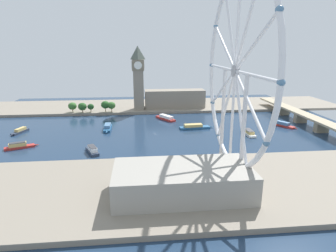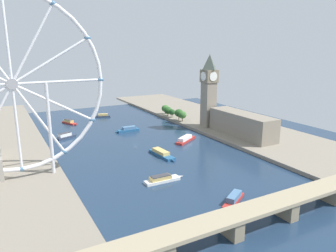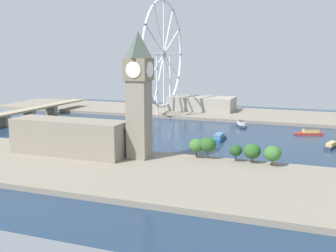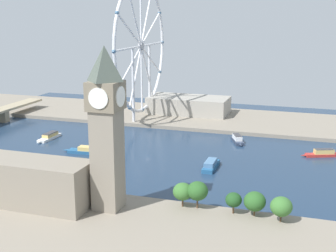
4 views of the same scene
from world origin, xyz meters
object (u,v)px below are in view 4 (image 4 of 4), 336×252
object	(u,v)px
tour_boat_2	(322,153)
tour_boat_4	(90,151)
riverside_hall	(189,105)
ferris_wheel	(141,47)
tour_boat_5	(237,139)
tour_boat_6	(98,172)
clock_tower	(106,126)
parliament_block	(16,180)
tour_boat_3	(49,136)
tour_boat_0	(211,165)

from	to	relation	value
tour_boat_2	tour_boat_4	distance (m)	160.13
riverside_hall	tour_boat_4	distance (m)	140.70
ferris_wheel	riverside_hall	world-z (taller)	ferris_wheel
tour_boat_5	tour_boat_6	xyz separation A→B (m)	(-99.60, 67.05, -0.13)
clock_tower	ferris_wheel	size ratio (longest dim) A/B	0.64
tour_boat_4	tour_boat_5	size ratio (longest dim) A/B	1.56
ferris_wheel	tour_boat_5	bearing A→B (deg)	-116.49
ferris_wheel	tour_boat_6	distance (m)	162.86
parliament_block	tour_boat_2	size ratio (longest dim) A/B	3.04
parliament_block	clock_tower	bearing A→B (deg)	-81.05
parliament_block	tour_boat_3	bearing A→B (deg)	25.23
tour_boat_5	tour_boat_6	distance (m)	120.07
tour_boat_0	tour_boat_5	bearing A→B (deg)	-5.42
tour_boat_6	tour_boat_5	bearing A→B (deg)	114.05
tour_boat_5	riverside_hall	bearing A→B (deg)	-165.18
tour_boat_3	tour_boat_6	bearing A→B (deg)	49.25
clock_tower	tour_boat_0	size ratio (longest dim) A/B	2.84
ferris_wheel	tour_boat_3	world-z (taller)	ferris_wheel
parliament_block	ferris_wheel	xyz separation A→B (m)	(201.75, 11.13, 51.58)
parliament_block	riverside_hall	xyz separation A→B (m)	(230.94, -24.34, -3.75)
tour_boat_2	tour_boat_4	size ratio (longest dim) A/B	0.71
clock_tower	tour_boat_4	bearing A→B (deg)	32.60
riverside_hall	tour_boat_0	xyz separation A→B (m)	(-141.22, -54.47, -8.44)
ferris_wheel	tour_boat_0	world-z (taller)	ferris_wheel
parliament_block	tour_boat_0	size ratio (longest dim) A/B	2.81
parliament_block	tour_boat_4	distance (m)	95.68
tour_boat_2	ferris_wheel	bearing A→B (deg)	-44.27
tour_boat_0	tour_boat_2	world-z (taller)	tour_boat_0
tour_boat_3	tour_boat_5	xyz separation A→B (m)	(35.36, -140.29, 0.42)
tour_boat_4	tour_boat_6	size ratio (longest dim) A/B	1.15
riverside_hall	tour_boat_3	world-z (taller)	riverside_hall
clock_tower	tour_boat_4	xyz separation A→B (m)	(87.07, 55.69, -42.03)
tour_boat_0	tour_boat_6	distance (m)	70.89
tour_boat_5	tour_boat_2	bearing A→B (deg)	51.75
tour_boat_5	tour_boat_0	bearing A→B (deg)	-28.03
ferris_wheel	tour_boat_4	bearing A→B (deg)	-178.73
parliament_block	tour_boat_3	world-z (taller)	parliament_block
parliament_block	tour_boat_4	world-z (taller)	parliament_block
tour_boat_2	tour_boat_5	bearing A→B (deg)	-37.10
tour_boat_2	tour_boat_6	xyz separation A→B (m)	(-83.12, 128.20, 0.12)
tour_boat_2	tour_boat_4	world-z (taller)	tour_boat_2
riverside_hall	parliament_block	bearing A→B (deg)	173.98
clock_tower	tour_boat_5	bearing A→B (deg)	-14.27
ferris_wheel	parliament_block	bearing A→B (deg)	-176.84
tour_boat_2	riverside_hall	bearing A→B (deg)	-59.61
parliament_block	tour_boat_5	distance (m)	176.14
tour_boat_4	riverside_hall	bearing A→B (deg)	-108.29
tour_boat_3	tour_boat_5	distance (m)	144.68
clock_tower	parliament_block	xyz separation A→B (m)	(-7.39, 46.95, -29.57)
ferris_wheel	tour_boat_5	world-z (taller)	ferris_wheel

